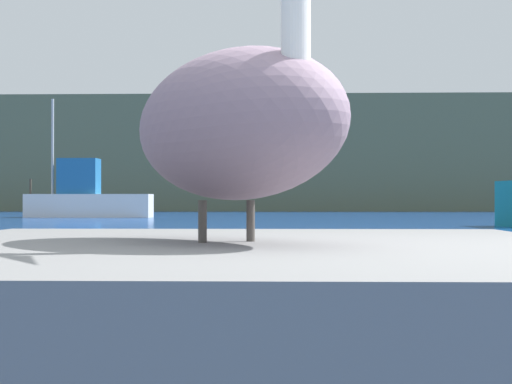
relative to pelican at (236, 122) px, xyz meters
name	(u,v)px	position (x,y,z in m)	size (l,w,h in m)	color
hillside_backdrop	(296,157)	(0.96, 62.09, 2.91)	(140.00, 11.78, 8.03)	#5B664C
pier_dock	(234,344)	(0.00, 0.01, -0.76)	(2.41, 2.79, 0.69)	slate
pelican	(236,122)	(0.00, 0.00, 0.00)	(1.05, 1.38, 0.98)	gray
fishing_boat_white	(86,198)	(-9.02, 37.03, -0.19)	(5.72, 1.63, 5.48)	white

